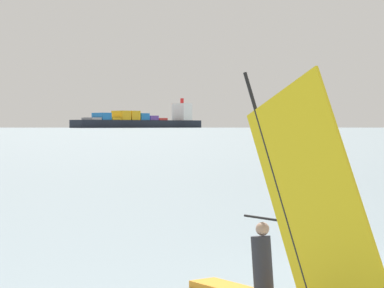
{
  "coord_description": "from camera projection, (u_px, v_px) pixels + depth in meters",
  "views": [
    {
      "loc": [
        -3.11,
        -15.35,
        2.84
      ],
      "look_at": [
        -4.81,
        4.39,
        2.38
      ],
      "focal_mm": 75.37,
      "sensor_mm": 36.0,
      "label": 1
    }
  ],
  "objects": [
    {
      "name": "windsurfer",
      "position": [
        284.0,
        239.0,
        12.48
      ],
      "size": [
        3.04,
        3.5,
        3.96
      ],
      "rotation": [
        0.0,
        0.0,
        2.28
      ],
      "color": "orange",
      "rests_on": "ground_plane"
    },
    {
      "name": "cargo_ship",
      "position": [
        141.0,
        121.0,
        911.9
      ],
      "size": [
        133.17,
        142.75,
        34.79
      ],
      "rotation": [
        0.0,
        0.0,
        3.97
      ],
      "color": "black",
      "rests_on": "ground_plane"
    },
    {
      "name": "distant_headland",
      "position": [
        214.0,
        118.0,
        1402.62
      ],
      "size": [
        1316.5,
        577.29,
        31.25
      ],
      "primitive_type": "cube",
      "rotation": [
        0.0,
        0.0,
        0.17
      ],
      "color": "#60665B",
      "rests_on": "ground_plane"
    }
  ]
}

